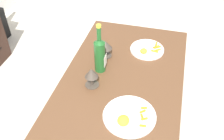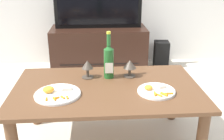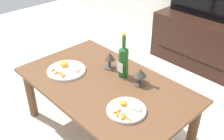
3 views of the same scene
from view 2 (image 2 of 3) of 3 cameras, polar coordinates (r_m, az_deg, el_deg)
dining_table at (r=1.87m, az=-1.10°, el=-5.59°), size 1.27×0.76×0.46m
tv_stand at (r=3.32m, az=-2.78°, el=4.43°), size 1.14×0.49×0.53m
tv_screen at (r=3.20m, az=-2.95°, el=13.54°), size 1.01×0.05×0.53m
floor_speaker at (r=3.49m, az=10.36°, el=3.27°), size 0.19×0.19×0.34m
wine_bottle at (r=1.94m, az=-0.69°, el=2.08°), size 0.07×0.07×0.34m
goblet_left at (r=1.96m, az=-5.22°, el=0.82°), size 0.09×0.09×0.13m
goblet_right at (r=1.97m, az=3.79°, el=1.00°), size 0.09×0.09×0.13m
dinner_plate_left at (r=1.75m, az=-11.54°, el=-4.88°), size 0.30×0.30×0.05m
dinner_plate_right at (r=1.78m, az=9.34°, el=-4.34°), size 0.25×0.25×0.04m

